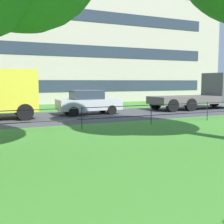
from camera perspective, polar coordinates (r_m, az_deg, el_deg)
The scene contains 5 objects.
street_strip at distance 16.97m, azimuth -16.81°, elevation -1.33°, with size 80.00×6.42×0.01m, color #424247.
park_fence at distance 12.27m, azimuth -13.81°, elevation -0.85°, with size 31.99×0.04×1.00m.
car_silver_right at distance 18.59m, azimuth -4.65°, elevation 1.93°, with size 4.04×1.89×1.54m.
flatbed_truck_far_right at distance 23.68m, azimuth 18.11°, elevation 3.59°, with size 7.31×2.43×2.75m.
apartment_building_background at distance 34.77m, azimuth -13.66°, elevation 13.75°, with size 39.51×14.19×13.75m.
Camera 1 is at (-2.30, 1.02, 2.09)m, focal length 46.70 mm.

